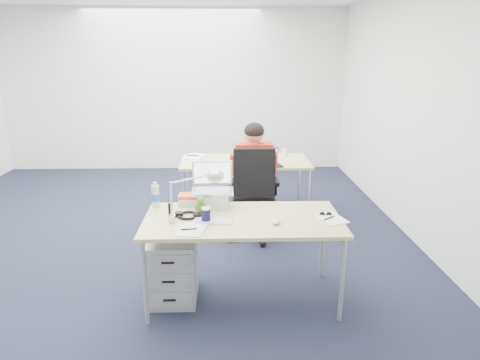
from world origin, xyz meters
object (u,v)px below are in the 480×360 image
at_px(can_koozie, 206,215).
at_px(bear_figurine, 201,206).
at_px(desk_far, 245,164).
at_px(seated_person, 253,178).
at_px(drawer_pedestal_far, 211,198).
at_px(desk_lamp, 188,195).
at_px(computer_mouse, 276,222).
at_px(water_bottle, 156,195).
at_px(desk_near, 243,223).
at_px(sunglasses, 326,215).
at_px(book_stack, 190,199).
at_px(silver_laptop, 212,186).
at_px(wireless_keyboard, 213,221).
at_px(far_cup, 285,152).
at_px(drawer_pedestal_near, 173,267).
at_px(cordless_phone, 170,211).
at_px(headphones, 188,215).
at_px(office_chair, 254,212).
at_px(dark_laptop, 269,157).

bearing_deg(can_koozie, bear_figurine, 107.27).
xyz_separation_m(desk_far, seated_person, (0.07, -0.53, -0.03)).
relative_size(drawer_pedestal_far, desk_lamp, 1.23).
distance_m(computer_mouse, water_bottle, 1.09).
height_order(desk_near, bear_figurine, bear_figurine).
relative_size(seated_person, sunglasses, 12.82).
bearing_deg(sunglasses, computer_mouse, -154.15).
relative_size(bear_figurine, book_stack, 0.81).
bearing_deg(silver_laptop, wireless_keyboard, -89.89).
height_order(desk_near, computer_mouse, computer_mouse).
distance_m(can_koozie, far_cup, 2.48).
height_order(seated_person, drawer_pedestal_near, seated_person).
bearing_deg(desk_lamp, cordless_phone, 163.46).
relative_size(can_koozie, book_stack, 0.60).
relative_size(drawer_pedestal_near, desk_lamp, 1.23).
xyz_separation_m(headphones, desk_lamp, (0.02, -0.11, 0.21)).
bearing_deg(desk_near, far_cup, 74.06).
relative_size(desk_far, can_koozie, 13.36).
xyz_separation_m(drawer_pedestal_near, silver_laptop, (0.34, 0.25, 0.64)).
xyz_separation_m(desk_far, sunglasses, (0.58, -1.96, 0.06)).
height_order(bear_figurine, book_stack, bear_figurine).
distance_m(office_chair, dark_laptop, 0.70).
distance_m(desk_near, seated_person, 1.47).
distance_m(drawer_pedestal_near, bear_figurine, 0.59).
xyz_separation_m(wireless_keyboard, desk_lamp, (-0.19, 0.01, 0.22)).
relative_size(office_chair, cordless_phone, 8.38).
bearing_deg(desk_lamp, sunglasses, 14.90).
xyz_separation_m(headphones, far_cup, (1.08, 2.18, 0.03)).
height_order(sunglasses, dark_laptop, dark_laptop).
xyz_separation_m(water_bottle, dark_laptop, (1.12, 1.38, -0.00)).
relative_size(desk_far, desk_lamp, 3.57).
relative_size(can_koozie, dark_laptop, 0.40).
bearing_deg(far_cup, desk_lamp, -114.92).
relative_size(water_bottle, bear_figurine, 1.37).
bearing_deg(can_koozie, water_bottle, 140.76).
relative_size(headphones, cordless_phone, 1.80).
height_order(office_chair, headphones, office_chair).
height_order(seated_person, drawer_pedestal_far, seated_person).
relative_size(office_chair, sunglasses, 10.59).
height_order(desk_near, can_koozie, can_koozie).
xyz_separation_m(desk_near, cordless_phone, (-0.59, 0.01, 0.11)).
bearing_deg(can_koozie, computer_mouse, -5.78).
bearing_deg(desk_near, office_chair, 82.34).
bearing_deg(office_chair, silver_laptop, -110.88).
bearing_deg(office_chair, book_stack, -121.82).
bearing_deg(wireless_keyboard, desk_far, 88.28).
distance_m(desk_far, headphones, 2.02).
bearing_deg(bear_figurine, seated_person, 75.29).
bearing_deg(book_stack, drawer_pedestal_far, 85.29).
relative_size(headphones, dark_laptop, 0.77).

